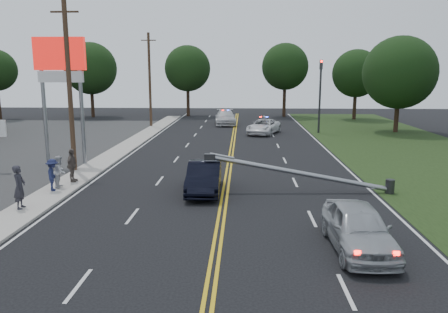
{
  "coord_description": "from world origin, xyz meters",
  "views": [
    {
      "loc": [
        0.86,
        -13.1,
        5.86
      ],
      "look_at": [
        -0.09,
        8.43,
        1.7
      ],
      "focal_mm": 35.0,
      "sensor_mm": 36.0,
      "label": 1
    }
  ],
  "objects_px": {
    "bystander_b": "(60,171)",
    "bystander_d": "(72,165)",
    "utility_pole_far": "(150,80)",
    "waiting_sedan": "(358,227)",
    "emergency_a": "(264,127)",
    "pylon_sign": "(60,70)",
    "crashed_sedan": "(204,177)",
    "utility_pole_mid": "(69,86)",
    "traffic_signal": "(320,90)",
    "emergency_b": "(225,118)",
    "fallen_streetlight": "(310,174)",
    "bystander_a": "(19,187)",
    "bystander_c": "(53,175)"
  },
  "relations": [
    {
      "from": "waiting_sedan",
      "to": "bystander_c",
      "type": "distance_m",
      "value": 14.69
    },
    {
      "from": "fallen_streetlight",
      "to": "bystander_d",
      "type": "height_order",
      "value": "fallen_streetlight"
    },
    {
      "from": "bystander_b",
      "to": "bystander_c",
      "type": "distance_m",
      "value": 0.71
    },
    {
      "from": "utility_pole_far",
      "to": "waiting_sedan",
      "type": "height_order",
      "value": "utility_pole_far"
    },
    {
      "from": "emergency_a",
      "to": "emergency_b",
      "type": "distance_m",
      "value": 8.51
    },
    {
      "from": "waiting_sedan",
      "to": "fallen_streetlight",
      "type": "bearing_deg",
      "value": 93.26
    },
    {
      "from": "utility_pole_far",
      "to": "emergency_b",
      "type": "height_order",
      "value": "utility_pole_far"
    },
    {
      "from": "pylon_sign",
      "to": "emergency_a",
      "type": "xyz_separation_m",
      "value": [
        13.34,
        15.03,
        -5.29
      ]
    },
    {
      "from": "pylon_sign",
      "to": "emergency_b",
      "type": "relative_size",
      "value": 1.43
    },
    {
      "from": "bystander_b",
      "to": "waiting_sedan",
      "type": "bearing_deg",
      "value": -124.91
    },
    {
      "from": "crashed_sedan",
      "to": "bystander_b",
      "type": "height_order",
      "value": "bystander_b"
    },
    {
      "from": "pylon_sign",
      "to": "traffic_signal",
      "type": "height_order",
      "value": "pylon_sign"
    },
    {
      "from": "fallen_streetlight",
      "to": "bystander_d",
      "type": "distance_m",
      "value": 12.45
    },
    {
      "from": "pylon_sign",
      "to": "crashed_sedan",
      "type": "bearing_deg",
      "value": -32.92
    },
    {
      "from": "bystander_b",
      "to": "bystander_d",
      "type": "relative_size",
      "value": 0.91
    },
    {
      "from": "utility_pole_far",
      "to": "bystander_b",
      "type": "xyz_separation_m",
      "value": [
        0.79,
        -25.92,
        -4.16
      ]
    },
    {
      "from": "utility_pole_far",
      "to": "crashed_sedan",
      "type": "bearing_deg",
      "value": -72.67
    },
    {
      "from": "utility_pole_far",
      "to": "emergency_b",
      "type": "distance_m",
      "value": 9.45
    },
    {
      "from": "pylon_sign",
      "to": "crashed_sedan",
      "type": "xyz_separation_m",
      "value": [
        9.45,
        -6.12,
        -5.25
      ]
    },
    {
      "from": "bystander_d",
      "to": "emergency_b",
      "type": "bearing_deg",
      "value": -13.54
    },
    {
      "from": "bystander_b",
      "to": "emergency_a",
      "type": "bearing_deg",
      "value": -34.53
    },
    {
      "from": "traffic_signal",
      "to": "bystander_a",
      "type": "relative_size",
      "value": 3.74
    },
    {
      "from": "traffic_signal",
      "to": "utility_pole_mid",
      "type": "bearing_deg",
      "value": -134.2
    },
    {
      "from": "utility_pole_mid",
      "to": "bystander_b",
      "type": "height_order",
      "value": "utility_pole_mid"
    },
    {
      "from": "utility_pole_mid",
      "to": "bystander_b",
      "type": "relative_size",
      "value": 6.19
    },
    {
      "from": "bystander_c",
      "to": "bystander_d",
      "type": "height_order",
      "value": "bystander_d"
    },
    {
      "from": "waiting_sedan",
      "to": "bystander_b",
      "type": "height_order",
      "value": "bystander_b"
    },
    {
      "from": "emergency_a",
      "to": "bystander_a",
      "type": "bearing_deg",
      "value": -96.23
    },
    {
      "from": "traffic_signal",
      "to": "crashed_sedan",
      "type": "bearing_deg",
      "value": -112.92
    },
    {
      "from": "bystander_d",
      "to": "utility_pole_mid",
      "type": "bearing_deg",
      "value": 20.25
    },
    {
      "from": "emergency_a",
      "to": "bystander_b",
      "type": "distance_m",
      "value": 23.78
    },
    {
      "from": "traffic_signal",
      "to": "utility_pole_mid",
      "type": "height_order",
      "value": "utility_pole_mid"
    },
    {
      "from": "waiting_sedan",
      "to": "emergency_a",
      "type": "xyz_separation_m",
      "value": [
        -1.88,
        28.12,
        -0.07
      ]
    },
    {
      "from": "emergency_b",
      "to": "bystander_d",
      "type": "bearing_deg",
      "value": -108.02
    },
    {
      "from": "bystander_b",
      "to": "fallen_streetlight",
      "type": "bearing_deg",
      "value": -96.65
    },
    {
      "from": "bystander_b",
      "to": "bystander_d",
      "type": "bearing_deg",
      "value": -16.68
    },
    {
      "from": "waiting_sedan",
      "to": "bystander_b",
      "type": "bearing_deg",
      "value": 150.3
    },
    {
      "from": "waiting_sedan",
      "to": "bystander_b",
      "type": "relative_size",
      "value": 2.83
    },
    {
      "from": "crashed_sedan",
      "to": "utility_pole_far",
      "type": "bearing_deg",
      "value": 106.0
    },
    {
      "from": "waiting_sedan",
      "to": "crashed_sedan",
      "type": "bearing_deg",
      "value": 128.57
    },
    {
      "from": "utility_pole_mid",
      "to": "waiting_sedan",
      "type": "bearing_deg",
      "value": -38.54
    },
    {
      "from": "crashed_sedan",
      "to": "waiting_sedan",
      "type": "distance_m",
      "value": 9.05
    },
    {
      "from": "emergency_b",
      "to": "waiting_sedan",
      "type": "bearing_deg",
      "value": -84.19
    },
    {
      "from": "fallen_streetlight",
      "to": "emergency_a",
      "type": "xyz_separation_m",
      "value": [
        -1.34,
        21.03,
        -0.21
      ]
    },
    {
      "from": "fallen_streetlight",
      "to": "utility_pole_far",
      "type": "distance_m",
      "value": 29.54
    },
    {
      "from": "utility_pole_far",
      "to": "bystander_a",
      "type": "relative_size",
      "value": 5.3
    },
    {
      "from": "fallen_streetlight",
      "to": "emergency_b",
      "type": "height_order",
      "value": "fallen_streetlight"
    },
    {
      "from": "pylon_sign",
      "to": "bystander_b",
      "type": "relative_size",
      "value": 4.95
    },
    {
      "from": "emergency_b",
      "to": "bystander_d",
      "type": "distance_m",
      "value": 28.25
    },
    {
      "from": "utility_pole_mid",
      "to": "crashed_sedan",
      "type": "bearing_deg",
      "value": -26.81
    }
  ]
}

